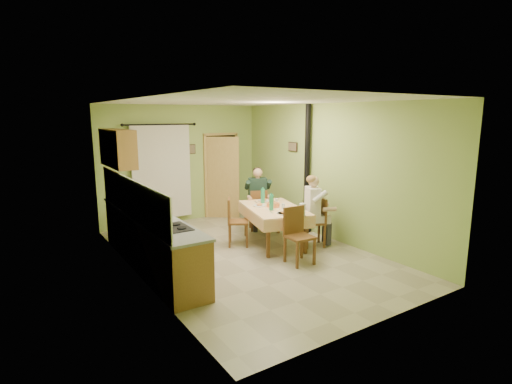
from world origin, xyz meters
TOP-DOWN VIEW (x-y plane):
  - floor at (0.00, 0.00)m, footprint 4.00×6.00m
  - room_shell at (0.00, 0.00)m, footprint 4.04×6.04m
  - kitchen_run at (-1.71, 0.40)m, footprint 0.64×3.64m
  - upper_cabinets at (-1.82, 1.70)m, footprint 0.35×1.40m
  - curtain at (-0.55, 2.90)m, footprint 1.70×0.07m
  - doorway at (1.00, 2.85)m, footprint 0.96×0.57m
  - dining_table at (0.78, 0.26)m, footprint 1.42×1.89m
  - tableware at (0.77, 0.15)m, footprint 0.63×1.63m
  - chair_far at (1.08, 1.30)m, footprint 0.49×0.49m
  - chair_near at (0.53, -0.85)m, footprint 0.44×0.44m
  - chair_right at (1.39, -0.26)m, footprint 0.54×0.54m
  - chair_left at (0.13, 0.59)m, footprint 0.55×0.55m
  - man_far at (1.09, 1.31)m, footprint 0.65×0.60m
  - man_right at (1.38, -0.25)m, footprint 0.60×0.65m
  - stove_flue at (1.90, 0.60)m, footprint 0.24×0.24m
  - picture_back at (0.25, 2.97)m, footprint 0.19×0.03m
  - picture_right at (1.97, 1.20)m, footprint 0.03×0.31m

SIDE VIEW (x-z plane):
  - floor at x=0.00m, z-range -0.01..0.01m
  - chair_far at x=1.08m, z-range -0.17..0.75m
  - chair_left at x=0.13m, z-range -0.19..0.77m
  - chair_right at x=1.39m, z-range -0.19..0.77m
  - chair_near at x=0.53m, z-range -0.20..0.78m
  - dining_table at x=0.78m, z-range 0.00..0.76m
  - kitchen_run at x=-1.71m, z-range -0.30..1.26m
  - tableware at x=0.77m, z-range 0.66..0.99m
  - man_far at x=1.09m, z-range 0.18..1.57m
  - man_right at x=1.38m, z-range 0.18..1.57m
  - stove_flue at x=1.90m, z-range -0.38..2.42m
  - doorway at x=1.00m, z-range -0.02..2.13m
  - curtain at x=-0.55m, z-range 0.15..2.37m
  - picture_back at x=0.25m, z-range 1.64..1.86m
  - room_shell at x=0.00m, z-range 0.41..3.23m
  - picture_right at x=1.97m, z-range 1.75..1.96m
  - upper_cabinets at x=-1.82m, z-range 1.60..2.30m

